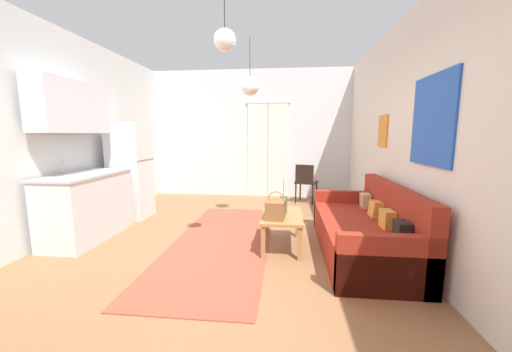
{
  "coord_description": "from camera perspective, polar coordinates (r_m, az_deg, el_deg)",
  "views": [
    {
      "loc": [
        0.83,
        -3.13,
        1.45
      ],
      "look_at": [
        0.36,
        1.35,
        0.79
      ],
      "focal_mm": 20.19,
      "sensor_mm": 36.0,
      "label": 1
    }
  ],
  "objects": [
    {
      "name": "kitchen_counter",
      "position": [
        4.62,
        -31.02,
        -0.71
      ],
      "size": [
        0.61,
        1.32,
        2.14
      ],
      "color": "silver",
      "rests_on": "ground_plane"
    },
    {
      "name": "coffee_table",
      "position": [
        3.75,
        5.2,
        -8.48
      ],
      "size": [
        0.51,
        0.86,
        0.43
      ],
      "color": "#A87542",
      "rests_on": "ground_plane"
    },
    {
      "name": "pendant_lamp_far",
      "position": [
        4.64,
        -1.21,
        17.34
      ],
      "size": [
        0.28,
        0.28,
        0.86
      ],
      "color": "black"
    },
    {
      "name": "couch",
      "position": [
        3.82,
        21.19,
        -10.32
      ],
      "size": [
        0.91,
        2.06,
        0.85
      ],
      "color": "maroon",
      "rests_on": "ground_plane"
    },
    {
      "name": "pendant_lamp_near",
      "position": [
        3.33,
        -6.19,
        25.24
      ],
      "size": [
        0.23,
        0.23,
        0.59
      ],
      "color": "black"
    },
    {
      "name": "ground_plane",
      "position": [
        3.57,
        -8.39,
        -16.65
      ],
      "size": [
        5.13,
        7.69,
        0.1
      ],
      "primitive_type": "cube",
      "color": "#8E603D"
    },
    {
      "name": "wall_left",
      "position": [
        4.44,
        -39.43,
        6.41
      ],
      "size": [
        0.12,
        7.29,
        2.9
      ],
      "color": "silver",
      "rests_on": "ground_plane"
    },
    {
      "name": "accent_chair",
      "position": [
        6.14,
        9.82,
        -0.93
      ],
      "size": [
        0.53,
        0.51,
        0.82
      ],
      "rotation": [
        0.0,
        0.0,
        2.82
      ],
      "color": "black",
      "rests_on": "ground_plane"
    },
    {
      "name": "refrigerator",
      "position": [
        5.44,
        -23.58,
        1.01
      ],
      "size": [
        0.59,
        0.6,
        1.65
      ],
      "color": "white",
      "rests_on": "ground_plane"
    },
    {
      "name": "wall_right",
      "position": [
        3.46,
        31.64,
        7.06
      ],
      "size": [
        0.12,
        7.29,
        2.9
      ],
      "color": "silver",
      "rests_on": "ground_plane"
    },
    {
      "name": "area_rug",
      "position": [
        4.04,
        -6.76,
        -12.72
      ],
      "size": [
        1.27,
        3.32,
        0.01
      ],
      "primitive_type": "cube",
      "color": "#9E4733",
      "rests_on": "ground_plane"
    },
    {
      "name": "bamboo_vase",
      "position": [
        3.76,
        5.45,
        -5.66
      ],
      "size": [
        0.1,
        0.1,
        0.44
      ],
      "color": "#47704C",
      "rests_on": "coffee_table"
    },
    {
      "name": "wall_back",
      "position": [
        6.77,
        -0.93,
        8.22
      ],
      "size": [
        4.73,
        0.13,
        2.9
      ],
      "color": "silver",
      "rests_on": "ground_plane"
    },
    {
      "name": "handbag",
      "position": [
        3.52,
        3.91,
        -6.57
      ],
      "size": [
        0.25,
        0.32,
        0.34
      ],
      "color": "brown",
      "rests_on": "coffee_table"
    }
  ]
}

